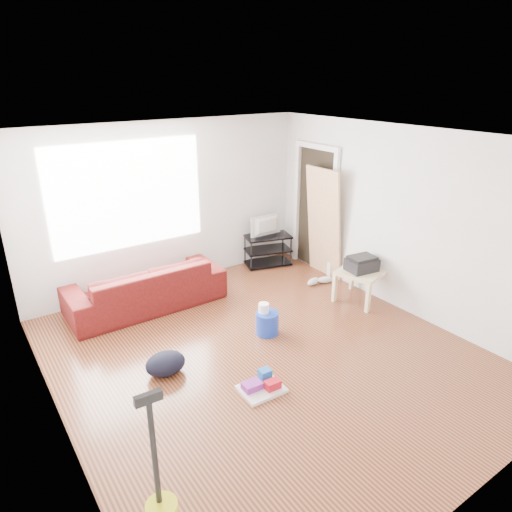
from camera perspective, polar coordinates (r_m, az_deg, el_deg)
room at (r=5.09m, az=0.95°, el=0.63°), size 4.51×5.01×2.51m
sofa at (r=6.75m, az=-13.37°, el=-6.10°), size 2.17×0.85×0.63m
tv_stand at (r=7.87m, az=1.46°, el=0.80°), size 0.86×0.64×0.53m
tv at (r=7.72m, az=1.49°, el=3.77°), size 0.60×0.08×0.35m
side_table at (r=6.73m, az=12.96°, el=-2.35°), size 0.72×0.72×0.48m
printer at (r=6.66m, az=13.09°, el=-0.94°), size 0.45×0.36×0.22m
bucket at (r=5.93m, az=1.39°, el=-9.59°), size 0.30×0.30×0.29m
toilet_paper at (r=5.84m, az=0.96°, el=-7.78°), size 0.13×0.13×0.12m
cleaning_tray at (r=4.97m, az=0.74°, el=-15.87°), size 0.47×0.38×0.16m
backpack at (r=5.33m, az=-11.15°, el=-14.14°), size 0.46×0.37×0.25m
sneakers at (r=7.28m, az=7.89°, el=-3.07°), size 0.48×0.25×0.11m
door_panel at (r=7.65m, az=8.10°, el=-2.25°), size 0.22×0.71×1.77m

